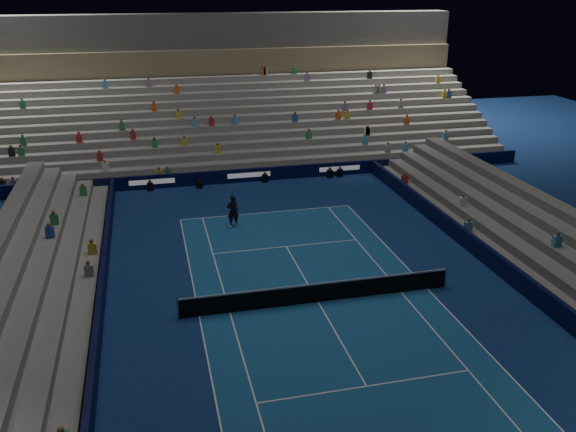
# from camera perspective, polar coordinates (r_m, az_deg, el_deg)

# --- Properties ---
(ground) EXTENTS (90.00, 90.00, 0.00)m
(ground) POSITION_cam_1_polar(r_m,az_deg,el_deg) (28.16, 2.87, -8.14)
(ground) COLOR navy
(ground) RESTS_ON ground
(court_surface) EXTENTS (10.97, 23.77, 0.01)m
(court_surface) POSITION_cam_1_polar(r_m,az_deg,el_deg) (28.16, 2.87, -8.13)
(court_surface) COLOR navy
(court_surface) RESTS_ON ground
(sponsor_barrier_far) EXTENTS (44.00, 0.25, 1.00)m
(sponsor_barrier_far) POSITION_cam_1_polar(r_m,az_deg,el_deg) (44.62, -3.74, 3.89)
(sponsor_barrier_far) COLOR black
(sponsor_barrier_far) RESTS_ON ground
(sponsor_barrier_east) EXTENTS (0.25, 37.00, 1.00)m
(sponsor_barrier_east) POSITION_cam_1_polar(r_m,az_deg,el_deg) (31.79, 19.99, -4.87)
(sponsor_barrier_east) COLOR black
(sponsor_barrier_east) RESTS_ON ground
(sponsor_barrier_west) EXTENTS (0.25, 37.00, 1.00)m
(sponsor_barrier_west) POSITION_cam_1_polar(r_m,az_deg,el_deg) (27.15, -17.46, -9.21)
(sponsor_barrier_west) COLOR black
(sponsor_barrier_west) RESTS_ON ground
(grandstand_main) EXTENTS (44.00, 15.20, 11.20)m
(grandstand_main) POSITION_cam_1_polar(r_m,az_deg,el_deg) (52.91, -5.60, 9.83)
(grandstand_main) COLOR slate
(grandstand_main) RESTS_ON ground
(grandstand_east) EXTENTS (5.00, 37.00, 2.50)m
(grandstand_east) POSITION_cam_1_polar(r_m,az_deg,el_deg) (33.58, 25.07, -3.45)
(grandstand_east) COLOR #63635E
(grandstand_east) RESTS_ON ground
(grandstand_west) EXTENTS (5.00, 37.00, 2.50)m
(grandstand_west) POSITION_cam_1_polar(r_m,az_deg,el_deg) (27.50, -24.83, -8.89)
(grandstand_west) COLOR slate
(grandstand_west) RESTS_ON ground
(tennis_net) EXTENTS (12.90, 0.10, 1.10)m
(tennis_net) POSITION_cam_1_polar(r_m,az_deg,el_deg) (27.92, 2.89, -7.24)
(tennis_net) COLOR #B2B2B7
(tennis_net) RESTS_ON ground
(tennis_player) EXTENTS (0.77, 0.56, 1.98)m
(tennis_player) POSITION_cam_1_polar(r_m,az_deg,el_deg) (36.25, -5.24, 0.48)
(tennis_player) COLOR black
(tennis_player) RESTS_ON ground
(broadcast_camera) EXTENTS (0.54, 0.92, 0.54)m
(broadcast_camera) POSITION_cam_1_polar(r_m,az_deg,el_deg) (43.67, -8.34, 3.02)
(broadcast_camera) COLOR black
(broadcast_camera) RESTS_ON ground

